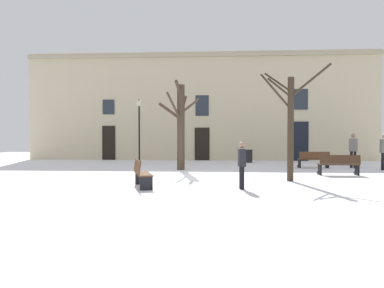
% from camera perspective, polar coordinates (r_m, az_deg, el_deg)
% --- Properties ---
extents(ground_plane, '(38.31, 38.31, 0.00)m').
position_cam_1_polar(ground_plane, '(15.28, -0.49, -5.22)').
color(ground_plane, white).
extents(building_facade, '(23.94, 0.60, 7.37)m').
position_cam_1_polar(building_facade, '(25.05, 1.27, 6.06)').
color(building_facade, beige).
rests_on(building_facade, ground).
extents(tree_near_facade, '(2.05, 2.08, 4.39)m').
position_cam_1_polar(tree_near_facade, '(18.28, -1.82, 3.17)').
color(tree_near_facade, '#423326').
rests_on(tree_near_facade, ground).
extents(tree_foreground, '(2.54, 1.05, 4.42)m').
position_cam_1_polar(tree_foreground, '(14.43, 15.14, 3.23)').
color(tree_foreground, '#382B1E').
rests_on(tree_foreground, ground).
extents(streetlamp, '(0.30, 0.30, 3.88)m').
position_cam_1_polar(streetlamp, '(21.94, -8.26, 3.06)').
color(streetlamp, black).
rests_on(streetlamp, ground).
extents(litter_bin, '(0.50, 0.50, 0.80)m').
position_cam_1_polar(litter_bin, '(23.14, 8.85, -1.88)').
color(litter_bin, black).
rests_on(litter_bin, ground).
extents(bench_back_to_back_left, '(0.95, 1.63, 0.94)m').
position_cam_1_polar(bench_back_to_back_left, '(12.53, -7.88, -4.59)').
color(bench_back_to_back_left, '#51331E').
rests_on(bench_back_to_back_left, ground).
extents(bench_by_litter_bin, '(1.77, 0.51, 0.90)m').
position_cam_1_polar(bench_by_litter_bin, '(17.17, 21.98, -3.00)').
color(bench_by_litter_bin, '#3D2819').
rests_on(bench_by_litter_bin, ground).
extents(bench_far_corner, '(1.63, 0.52, 0.87)m').
position_cam_1_polar(bench_far_corner, '(20.32, 18.50, -2.29)').
color(bench_far_corner, '#51331E').
rests_on(bench_far_corner, ground).
extents(person_crossing_plaza, '(0.42, 0.30, 1.82)m').
position_cam_1_polar(person_crossing_plaza, '(20.44, 27.88, -0.80)').
color(person_crossing_plaza, black).
rests_on(person_crossing_plaza, ground).
extents(person_near_bench, '(0.43, 0.41, 1.83)m').
position_cam_1_polar(person_near_bench, '(21.06, 23.91, -0.65)').
color(person_near_bench, black).
rests_on(person_near_bench, ground).
extents(person_by_shop_door, '(0.25, 0.40, 1.56)m').
position_cam_1_polar(person_by_shop_door, '(12.07, 7.80, -3.00)').
color(person_by_shop_door, black).
rests_on(person_by_shop_door, ground).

